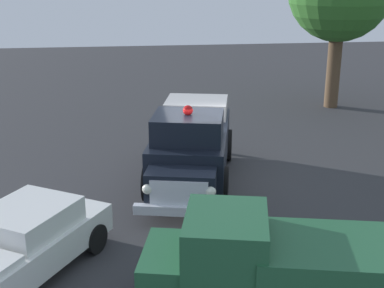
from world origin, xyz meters
name	(u,v)px	position (x,y,z in m)	size (l,w,h in m)	color
ground_plane	(209,185)	(0.00, 0.00, 0.00)	(60.00, 60.00, 0.00)	#333335
vintage_fire_truck	(191,143)	(-0.40, -0.48, 1.20)	(6.28, 3.51, 2.59)	black
classic_hot_rod	(19,245)	(4.39, -4.67, 0.75)	(4.68, 3.86, 1.46)	black
parked_pickup	(273,262)	(6.10, 0.22, 0.99)	(2.88, 5.08, 1.90)	black
lawn_chair_by_car	(167,130)	(-3.84, -0.93, 0.59)	(0.58, 0.59, 1.02)	#B7BABF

